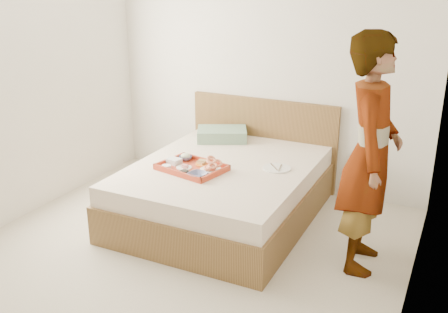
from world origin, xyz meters
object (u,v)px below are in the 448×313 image
tray (192,167)px  dinner_plate (277,168)px  person (370,155)px  bed (224,191)px

tray → dinner_plate: (0.68, 0.36, -0.02)m
tray → person: person is taller
tray → bed: bearing=62.8°
dinner_plate → person: size_ratio=0.14×
tray → dinner_plate: 0.77m
bed → person: person is taller
dinner_plate → person: 1.03m
bed → person: bearing=-11.2°
tray → person: (1.55, -0.02, 0.36)m
tray → person: size_ratio=0.31×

